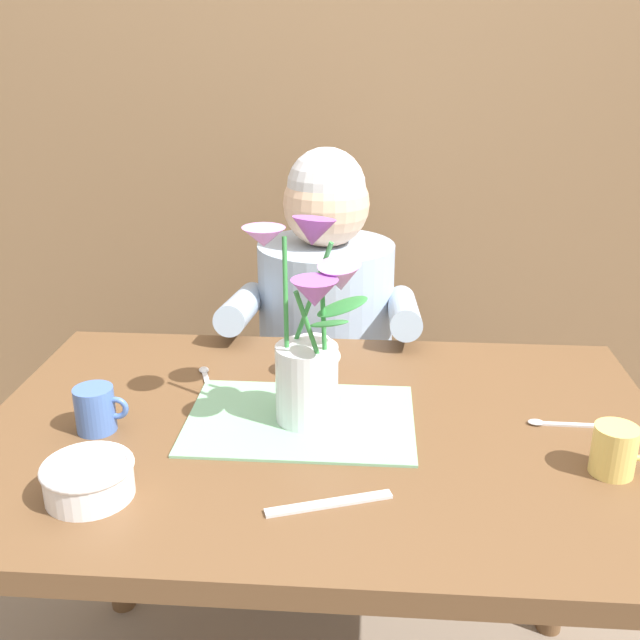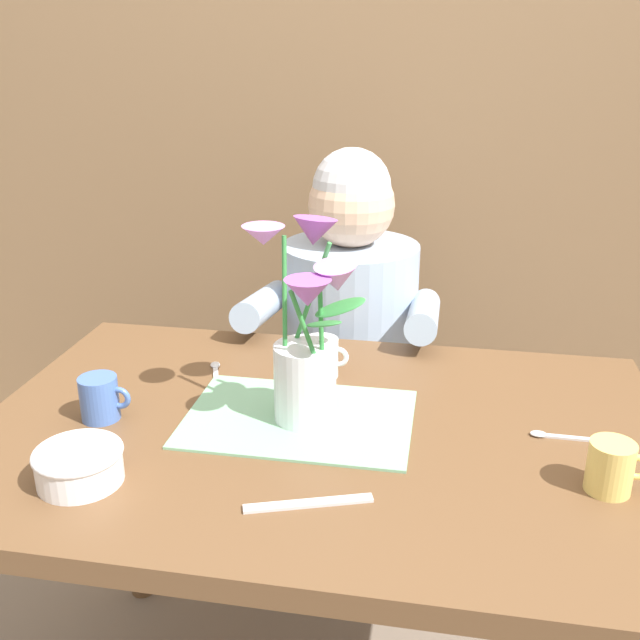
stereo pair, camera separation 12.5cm
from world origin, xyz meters
TOP-DOWN VIEW (x-y plane):
  - wood_panel_backdrop at (0.00, 1.05)m, footprint 4.00×0.10m
  - dining_table at (0.00, 0.00)m, footprint 1.20×0.80m
  - seated_person at (-0.04, 0.62)m, footprint 0.45×0.47m
  - striped_placemat at (-0.04, 0.02)m, footprint 0.40×0.28m
  - flower_vase at (-0.03, 0.02)m, footprint 0.23×0.22m
  - ceramic_bowl at (-0.33, -0.23)m, footprint 0.14×0.14m
  - dinner_knife at (0.02, -0.23)m, footprint 0.19×0.08m
  - coffee_cup at (0.46, -0.11)m, footprint 0.09×0.07m
  - ceramic_mug at (-0.03, 0.20)m, footprint 0.09×0.07m
  - tea_cup at (-0.39, -0.04)m, footprint 0.09×0.07m
  - spoon_0 at (-0.25, 0.18)m, footprint 0.05×0.12m
  - spoon_1 at (0.40, 0.04)m, footprint 0.12×0.02m

SIDE VIEW (x-z plane):
  - seated_person at x=-0.04m, z-range 0.00..1.13m
  - dining_table at x=0.00m, z-range 0.27..1.01m
  - striped_placemat at x=-0.04m, z-range 0.74..0.74m
  - dinner_knife at x=0.02m, z-range 0.74..0.74m
  - spoon_0 at x=-0.25m, z-range 0.74..0.75m
  - spoon_1 at x=0.40m, z-range 0.74..0.75m
  - ceramic_bowl at x=-0.33m, z-range 0.74..0.80m
  - coffee_cup at x=0.46m, z-range 0.74..0.82m
  - ceramic_mug at x=-0.03m, z-range 0.74..0.82m
  - tea_cup at x=-0.39m, z-range 0.74..0.82m
  - flower_vase at x=-0.03m, z-range 0.71..1.07m
  - wood_panel_backdrop at x=0.00m, z-range 0.00..2.50m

